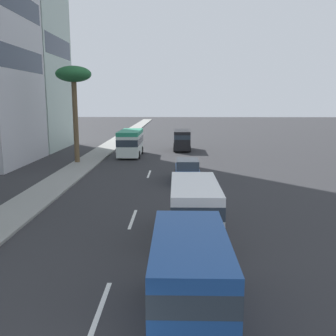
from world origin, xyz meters
name	(u,v)px	position (x,y,z in m)	size (l,w,h in m)	color
ground_plane	(154,162)	(31.50, 0.00, 0.00)	(198.00, 198.00, 0.00)	#2D2D30
sidewalk_right	(89,161)	(31.50, 6.61, 0.07)	(162.00, 2.68, 0.15)	gray
lane_stripe_near	(100,309)	(4.35, 0.00, 0.01)	(3.20, 0.16, 0.01)	silver
lane_stripe_mid	(133,219)	(12.94, 0.00, 0.01)	(3.20, 0.16, 0.01)	silver
lane_stripe_far	(149,174)	(25.06, 0.00, 0.01)	(3.20, 0.16, 0.01)	silver
minibus_lead	(131,142)	(35.34, 2.78, 1.57)	(6.50, 2.41, 2.85)	silver
car_second	(187,171)	(22.40, -3.15, 0.81)	(4.53, 1.89, 1.72)	#1E478C
van_third	(190,275)	(3.63, -2.66, 1.47)	(4.78, 2.19, 2.58)	#1E478C
van_fourth	(195,207)	(10.29, -3.11, 1.47)	(5.14, 2.23, 2.57)	white
van_fifth	(182,139)	(40.25, -3.02, 1.42)	(5.12, 2.09, 2.48)	black
palm_tree	(74,79)	(30.30, 7.47, 8.16)	(3.35, 3.35, 9.21)	brown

